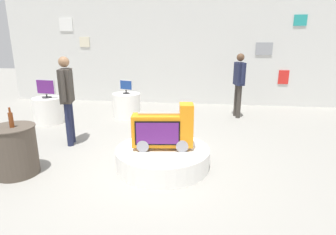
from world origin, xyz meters
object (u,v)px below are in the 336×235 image
object	(u,v)px
main_display_pedestal	(163,157)
novelty_firetruck_tv	(164,131)
shopper_browsing_near_truck	(67,94)
tv_on_center_rear	(126,86)
display_pedestal_center_rear	(127,105)
display_pedestal_left_rear	(48,110)
tv_on_left_rear	(46,88)
side_table_round	(15,150)
shopper_browsing_rear	(239,80)
bottle_on_side_table	(11,119)

from	to	relation	value
main_display_pedestal	novelty_firetruck_tv	world-z (taller)	novelty_firetruck_tv
main_display_pedestal	shopper_browsing_near_truck	size ratio (longest dim) A/B	0.89
tv_on_center_rear	novelty_firetruck_tv	bearing A→B (deg)	-63.54
novelty_firetruck_tv	display_pedestal_center_rear	bearing A→B (deg)	116.45
display_pedestal_center_rear	shopper_browsing_near_truck	distance (m)	2.31
display_pedestal_left_rear	tv_on_left_rear	xyz separation A→B (m)	(0.00, -0.00, 0.57)
novelty_firetruck_tv	display_pedestal_center_rear	world-z (taller)	novelty_firetruck_tv
novelty_firetruck_tv	display_pedestal_left_rear	world-z (taller)	novelty_firetruck_tv
tv_on_center_rear	side_table_round	distance (m)	3.59
tv_on_left_rear	tv_on_center_rear	world-z (taller)	tv_on_left_rear
shopper_browsing_near_truck	display_pedestal_center_rear	bearing A→B (deg)	75.47
tv_on_left_rear	tv_on_center_rear	xyz separation A→B (m)	(1.80, 0.80, -0.04)
novelty_firetruck_tv	shopper_browsing_rear	bearing A→B (deg)	65.36
shopper_browsing_near_truck	bottle_on_side_table	bearing A→B (deg)	-97.88
main_display_pedestal	side_table_round	distance (m)	2.30
main_display_pedestal	tv_on_center_rear	size ratio (longest dim) A/B	4.06
novelty_firetruck_tv	display_pedestal_left_rear	distance (m)	3.90
main_display_pedestal	shopper_browsing_rear	distance (m)	3.76
tv_on_left_rear	display_pedestal_center_rear	size ratio (longest dim) A/B	0.72
main_display_pedestal	display_pedestal_center_rear	distance (m)	3.25
display_pedestal_left_rear	novelty_firetruck_tv	bearing A→B (deg)	-33.08
shopper_browsing_rear	shopper_browsing_near_truck	bearing A→B (deg)	-144.25
novelty_firetruck_tv	tv_on_left_rear	xyz separation A→B (m)	(-3.25, 2.12, 0.27)
display_pedestal_center_rear	shopper_browsing_rear	distance (m)	3.08
tv_on_left_rear	shopper_browsing_rear	distance (m)	4.93
display_pedestal_left_rear	side_table_round	xyz separation A→B (m)	(1.02, -2.68, 0.07)
main_display_pedestal	tv_on_center_rear	world-z (taller)	tv_on_center_rear
display_pedestal_center_rear	display_pedestal_left_rear	bearing A→B (deg)	-156.16
novelty_firetruck_tv	tv_on_left_rear	world-z (taller)	tv_on_left_rear
display_pedestal_center_rear	shopper_browsing_near_truck	world-z (taller)	shopper_browsing_near_truck
main_display_pedestal	novelty_firetruck_tv	bearing A→B (deg)	-12.81
display_pedestal_center_rear	side_table_round	bearing A→B (deg)	-102.69
tv_on_left_rear	bottle_on_side_table	world-z (taller)	tv_on_left_rear
side_table_round	shopper_browsing_near_truck	world-z (taller)	shopper_browsing_near_truck
shopper_browsing_rear	novelty_firetruck_tv	bearing A→B (deg)	-114.64
tv_on_left_rear	bottle_on_side_table	bearing A→B (deg)	-68.52
bottle_on_side_table	shopper_browsing_near_truck	distance (m)	1.38
side_table_round	bottle_on_side_table	world-z (taller)	bottle_on_side_table
tv_on_center_rear	bottle_on_side_table	distance (m)	3.57
bottle_on_side_table	shopper_browsing_near_truck	world-z (taller)	shopper_browsing_near_truck
shopper_browsing_near_truck	main_display_pedestal	bearing A→B (deg)	-21.47
novelty_firetruck_tv	display_pedestal_left_rear	bearing A→B (deg)	146.92
novelty_firetruck_tv	tv_on_left_rear	bearing A→B (deg)	146.97
main_display_pedestal	display_pedestal_center_rear	xyz separation A→B (m)	(-1.43, 2.91, 0.16)
main_display_pedestal	tv_on_left_rear	size ratio (longest dim) A/B	2.89
novelty_firetruck_tv	tv_on_center_rear	world-z (taller)	novelty_firetruck_tv
novelty_firetruck_tv	shopper_browsing_near_truck	size ratio (longest dim) A/B	0.58
novelty_firetruck_tv	tv_on_center_rear	size ratio (longest dim) A/B	2.64
display_pedestal_left_rear	shopper_browsing_near_truck	bearing A→B (deg)	-46.86
display_pedestal_left_rear	tv_on_left_rear	world-z (taller)	tv_on_left_rear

